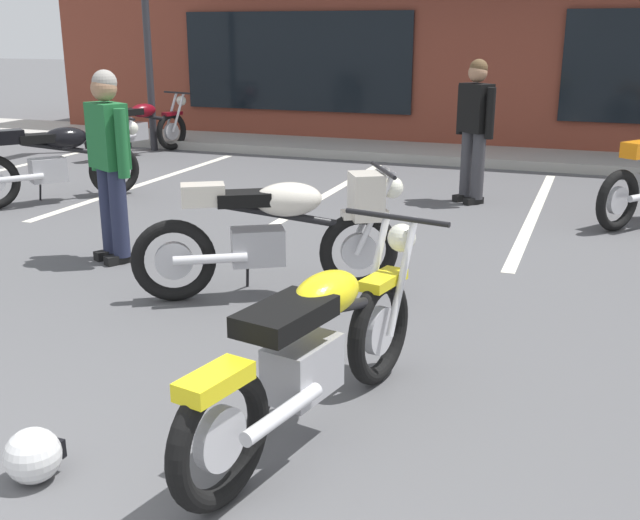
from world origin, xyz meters
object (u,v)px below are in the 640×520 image
motorcycle_foreground_classic (314,349)px  motorcycle_black_cruiser (64,158)px  motorcycle_orange_scrambler (283,229)px  person_by_back_row (109,155)px  person_in_shorts_foreground (475,123)px  motorcycle_green_cafe_racer (139,127)px  helmet_on_pavement (33,455)px

motorcycle_foreground_classic → motorcycle_black_cruiser: (-4.78, 4.11, 0.07)m
motorcycle_orange_scrambler → person_by_back_row: bearing=169.9°
motorcycle_orange_scrambler → person_in_shorts_foreground: bearing=78.2°
motorcycle_orange_scrambler → person_in_shorts_foreground: person_in_shorts_foreground is taller
motorcycle_orange_scrambler → motorcycle_foreground_classic: bearing=-62.6°
motorcycle_green_cafe_racer → helmet_on_pavement: bearing=-59.6°
person_by_back_row → motorcycle_foreground_classic: bearing=-38.9°
motorcycle_black_cruiser → helmet_on_pavement: size_ratio=6.96×
motorcycle_foreground_classic → person_in_shorts_foreground: (-0.18, 5.75, 0.49)m
motorcycle_green_cafe_racer → helmet_on_pavement: 9.64m
motorcycle_black_cruiser → person_in_shorts_foreground: 4.90m
motorcycle_green_cafe_racer → motorcycle_orange_scrambler: 7.41m
motorcycle_foreground_classic → motorcycle_black_cruiser: size_ratio=1.15×
motorcycle_black_cruiser → person_in_shorts_foreground: size_ratio=1.08×
motorcycle_foreground_classic → person_by_back_row: (-2.75, 2.23, 0.49)m
motorcycle_black_cruiser → motorcycle_green_cafe_racer: bearing=109.0°
motorcycle_black_cruiser → motorcycle_orange_scrambler: size_ratio=0.96×
motorcycle_orange_scrambler → person_in_shorts_foreground: 3.95m
motorcycle_black_cruiser → helmet_on_pavement: (3.73, -4.97, -0.40)m
motorcycle_black_cruiser → person_by_back_row: (2.02, -1.88, 0.42)m
motorcycle_black_cruiser → motorcycle_green_cafe_racer: (-1.15, 3.33, -0.07)m
motorcycle_green_cafe_racer → person_in_shorts_foreground: bearing=-16.3°
motorcycle_foreground_classic → motorcycle_green_cafe_racer: 9.51m
motorcycle_green_cafe_racer → helmet_on_pavement: motorcycle_green_cafe_racer is taller
person_in_shorts_foreground → helmet_on_pavement: person_in_shorts_foreground is taller
motorcycle_foreground_classic → motorcycle_black_cruiser: bearing=139.3°
motorcycle_green_cafe_racer → person_by_back_row: bearing=-58.7°
motorcycle_black_cruiser → person_by_back_row: bearing=-42.9°
person_in_shorts_foreground → helmet_on_pavement: 6.73m
motorcycle_foreground_classic → motorcycle_orange_scrambler: size_ratio=1.11×
motorcycle_foreground_classic → person_by_back_row: bearing=141.1°
motorcycle_orange_scrambler → person_by_back_row: (-1.77, 0.32, 0.42)m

